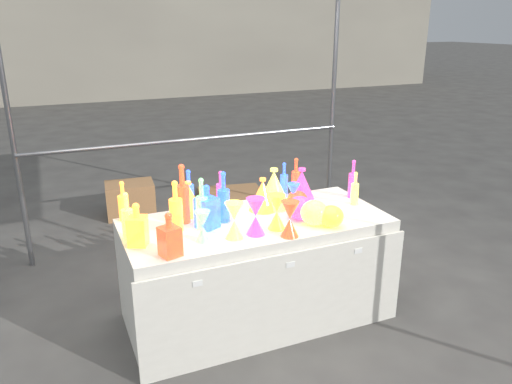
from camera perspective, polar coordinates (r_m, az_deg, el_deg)
name	(u,v)px	position (r m, az deg, el deg)	size (l,w,h in m)	color
ground	(256,315)	(3.75, 0.00, -13.86)	(80.00, 80.00, 0.00)	#5B5954
display_table	(257,270)	(3.56, 0.06, -8.86)	(1.84, 0.83, 0.75)	white
cardboard_box_closed	(130,199)	(5.63, -14.15, -0.81)	(0.51, 0.37, 0.37)	#AC794D
cardboard_box_flat	(231,194)	(6.11, -2.90, -0.22)	(0.76, 0.54, 0.06)	#AC794D
bottle_0	(123,201)	(3.47, -14.94, -0.97)	(0.07, 0.07, 0.28)	red
bottle_1	(189,190)	(3.55, -7.67, 0.19)	(0.07, 0.07, 0.30)	#1C9A5A
bottle_2	(183,194)	(3.33, -8.38, -0.19)	(0.09, 0.09, 0.41)	orange
bottle_3	(221,189)	(3.62, -4.04, 0.40)	(0.07, 0.07, 0.27)	#1A5C9B
bottle_4	(127,216)	(3.16, -14.52, -2.65)	(0.07, 0.07, 0.30)	#13647B
bottle_5	(202,204)	(3.22, -6.21, -1.33)	(0.08, 0.08, 0.35)	#C727AE
bottle_6	(176,206)	(3.22, -9.16, -1.56)	(0.09, 0.09, 0.34)	red
bottle_7	(224,197)	(3.33, -3.73, -0.52)	(0.08, 0.08, 0.35)	#1C9A5A
decanter_0	(137,224)	(3.07, -13.43, -3.60)	(0.11, 0.11, 0.27)	red
decanter_1	(170,234)	(2.89, -9.85, -4.79)	(0.11, 0.11, 0.27)	orange
decanter_2	(207,206)	(3.24, -5.63, -1.65)	(0.12, 0.12, 0.29)	#1C9A5A
hourglass_0	(290,219)	(3.12, 3.90, -3.09)	(0.12, 0.12, 0.23)	orange
hourglass_1	(256,216)	(3.14, -0.05, -2.81)	(0.12, 0.12, 0.24)	#1A5C9B
hourglass_2	(234,220)	(3.09, -2.52, -3.26)	(0.12, 0.12, 0.23)	#13647B
hourglass_3	(203,226)	(3.06, -6.11, -3.91)	(0.10, 0.10, 0.20)	#C727AE
hourglass_4	(277,212)	(3.22, 2.39, -2.28)	(0.12, 0.12, 0.23)	red
hourglass_5	(293,196)	(3.57, 4.29, -0.51)	(0.10, 0.10, 0.19)	#1C9A5A
globe_0	(331,217)	(3.31, 8.62, -2.89)	(0.16, 0.16, 0.13)	red
globe_1	(315,214)	(3.33, 6.70, -2.51)	(0.19, 0.19, 0.15)	#13647B
globe_2	(297,201)	(3.60, 4.74, -1.01)	(0.15, 0.15, 0.12)	orange
globe_3	(300,209)	(3.41, 5.06, -1.96)	(0.18, 0.18, 0.14)	#1A5C9B
lampshade_0	(189,198)	(3.49, -7.70, -0.69)	(0.20, 0.20, 0.24)	#F4F834
lampshade_1	(263,194)	(3.54, 0.77, -0.24)	(0.20, 0.20, 0.24)	#F4F834
lampshade_2	(302,187)	(3.65, 5.23, 0.62)	(0.24, 0.24, 0.28)	#1A5C9B
lampshade_3	(274,188)	(3.59, 2.05, 0.47)	(0.25, 0.25, 0.29)	#13647B
bottle_8	(284,180)	(3.82, 3.22, 1.42)	(0.06, 0.06, 0.27)	#1C9A5A
bottle_9	(296,177)	(3.86, 4.57, 1.77)	(0.07, 0.07, 0.30)	orange
bottle_10	(353,179)	(3.86, 11.01, 1.49)	(0.07, 0.07, 0.30)	#1A5C9B
bottle_11	(355,188)	(3.72, 11.25, 0.42)	(0.06, 0.06, 0.25)	#13647B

